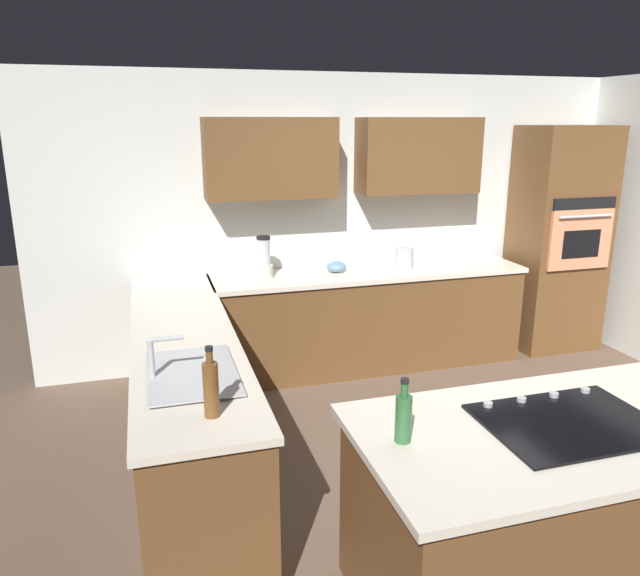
{
  "coord_description": "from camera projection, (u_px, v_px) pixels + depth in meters",
  "views": [
    {
      "loc": [
        2.0,
        3.16,
        2.2
      ],
      "look_at": [
        0.78,
        -1.01,
        0.99
      ],
      "focal_mm": 33.82,
      "sensor_mm": 36.0,
      "label": 1
    }
  ],
  "objects": [
    {
      "name": "lower_cabinets_back",
      "position": [
        369.0,
        321.0,
        5.5
      ],
      "size": [
        2.8,
        0.6,
        0.86
      ],
      "primitive_type": "cube",
      "color": "brown",
      "rests_on": "ground"
    },
    {
      "name": "countertop_back",
      "position": [
        370.0,
        273.0,
        5.38
      ],
      "size": [
        2.84,
        0.64,
        0.04
      ],
      "primitive_type": "cube",
      "color": "silver",
      "rests_on": "lower_cabinets_back"
    },
    {
      "name": "oil_bottle",
      "position": [
        403.0,
        417.0,
        2.5
      ],
      "size": [
        0.07,
        0.07,
        0.28
      ],
      "color": "#336B38",
      "rests_on": "island_top"
    },
    {
      "name": "ground_plane",
      "position": [
        472.0,
        459.0,
        4.05
      ],
      "size": [
        14.0,
        14.0,
        0.0
      ],
      "primitive_type": "plane",
      "color": "brown"
    },
    {
      "name": "lower_cabinets_side",
      "position": [
        187.0,
        399.0,
        3.95
      ],
      "size": [
        0.6,
        2.9,
        0.86
      ],
      "primitive_type": "cube",
      "color": "brown",
      "rests_on": "ground"
    },
    {
      "name": "island_base",
      "position": [
        558.0,
        515.0,
        2.79
      ],
      "size": [
        1.84,
        0.89,
        0.86
      ],
      "primitive_type": "cube",
      "color": "brown",
      "rests_on": "ground"
    },
    {
      "name": "island_top",
      "position": [
        569.0,
        428.0,
        2.67
      ],
      "size": [
        1.92,
        0.97,
        0.04
      ],
      "primitive_type": "cube",
      "color": "silver",
      "rests_on": "island_base"
    },
    {
      "name": "countertop_side",
      "position": [
        183.0,
        335.0,
        3.83
      ],
      "size": [
        0.64,
        2.94,
        0.04
      ],
      "primitive_type": "cube",
      "color": "silver",
      "rests_on": "lower_cabinets_side"
    },
    {
      "name": "cooktop",
      "position": [
        569.0,
        422.0,
        2.67
      ],
      "size": [
        0.76,
        0.56,
        0.03
      ],
      "color": "black",
      "rests_on": "island_top"
    },
    {
      "name": "wall_back",
      "position": [
        362.0,
        205.0,
        5.54
      ],
      "size": [
        6.0,
        0.44,
        2.6
      ],
      "color": "silver",
      "rests_on": "ground"
    },
    {
      "name": "wall_oven",
      "position": [
        558.0,
        240.0,
        5.85
      ],
      "size": [
        0.8,
        0.66,
        2.15
      ],
      "color": "brown",
      "rests_on": "ground"
    },
    {
      "name": "kettle",
      "position": [
        404.0,
        257.0,
        5.49
      ],
      "size": [
        0.17,
        0.17,
        0.18
      ],
      "primitive_type": "cylinder",
      "color": "#B7BABF",
      "rests_on": "countertop_back"
    },
    {
      "name": "sink_unit",
      "position": [
        190.0,
        373.0,
        3.16
      ],
      "size": [
        0.46,
        0.7,
        0.23
      ],
      "color": "#515456",
      "rests_on": "countertop_side"
    },
    {
      "name": "mixing_bowl",
      "position": [
        336.0,
        267.0,
        5.32
      ],
      "size": [
        0.17,
        0.17,
        0.1
      ],
      "primitive_type": "ellipsoid",
      "color": "#668CB2",
      "rests_on": "countertop_back"
    },
    {
      "name": "blender",
      "position": [
        264.0,
        260.0,
        5.12
      ],
      "size": [
        0.15,
        0.15,
        0.36
      ],
      "color": "beige",
      "rests_on": "countertop_back"
    },
    {
      "name": "dish_soap_bottle",
      "position": [
        211.0,
        388.0,
        2.7
      ],
      "size": [
        0.07,
        0.07,
        0.34
      ],
      "color": "brown",
      "rests_on": "countertop_side"
    }
  ]
}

